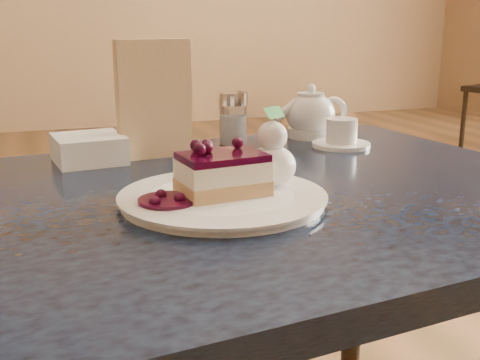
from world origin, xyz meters
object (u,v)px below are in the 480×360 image
object	(u,v)px
dessert_plate	(223,198)
cheesecake_slice	(222,174)
main_table	(210,243)
tea_set	(316,120)

from	to	relation	value
dessert_plate	cheesecake_slice	world-z (taller)	cheesecake_slice
dessert_plate	cheesecake_slice	distance (m)	0.03
main_table	dessert_plate	size ratio (longest dim) A/B	4.39
dessert_plate	tea_set	size ratio (longest dim) A/B	1.26
tea_set	cheesecake_slice	bearing A→B (deg)	-131.90
main_table	cheesecake_slice	world-z (taller)	cheesecake_slice
cheesecake_slice	tea_set	size ratio (longest dim) A/B	0.55
main_table	tea_set	bearing A→B (deg)	37.90
main_table	tea_set	world-z (taller)	tea_set
dessert_plate	tea_set	xyz separation A→B (m)	(0.33, 0.37, 0.04)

